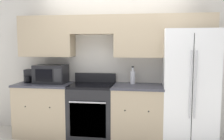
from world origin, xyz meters
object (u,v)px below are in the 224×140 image
at_px(oven_range, 92,111).
at_px(microwave, 51,74).
at_px(refrigerator, 189,86).
at_px(bottle, 133,77).

height_order(oven_range, microwave, microwave).
relative_size(oven_range, refrigerator, 0.59).
xyz_separation_m(oven_range, microwave, (-0.74, 0.04, 0.61)).
height_order(microwave, bottle, microwave).
height_order(oven_range, bottle, bottle).
relative_size(microwave, bottle, 1.78).
bearing_deg(refrigerator, bottle, 172.03).
distance_m(oven_range, bottle, 0.90).
xyz_separation_m(microwave, bottle, (1.41, 0.14, -0.04)).
xyz_separation_m(oven_range, bottle, (0.68, 0.18, 0.57)).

